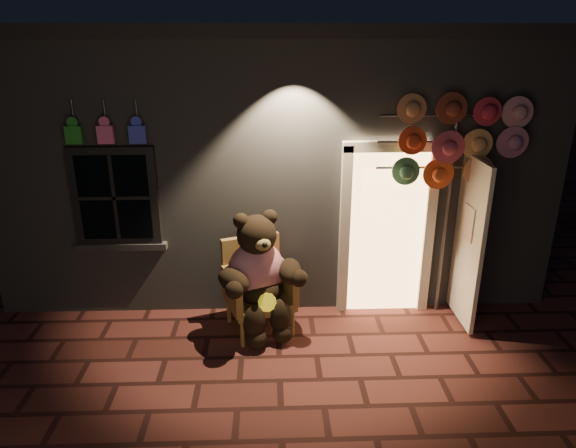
{
  "coord_description": "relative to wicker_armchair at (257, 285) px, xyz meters",
  "views": [
    {
      "loc": [
        -0.08,
        -4.39,
        3.36
      ],
      "look_at": [
        0.12,
        1.0,
        1.35
      ],
      "focal_mm": 32.0,
      "sensor_mm": 36.0,
      "label": 1
    }
  ],
  "objects": [
    {
      "name": "ground",
      "position": [
        0.25,
        -1.09,
        -0.55
      ],
      "size": [
        60.0,
        60.0,
        0.0
      ],
      "primitive_type": "plane",
      "color": "brown",
      "rests_on": "ground"
    },
    {
      "name": "shop_building",
      "position": [
        0.25,
        2.9,
        1.19
      ],
      "size": [
        7.3,
        5.95,
        3.51
      ],
      "color": "slate",
      "rests_on": "ground"
    },
    {
      "name": "wicker_armchair",
      "position": [
        0.0,
        0.0,
        0.0
      ],
      "size": [
        0.92,
        0.88,
        1.09
      ],
      "rotation": [
        0.0,
        0.0,
        0.34
      ],
      "color": "olive",
      "rests_on": "ground"
    },
    {
      "name": "teddy_bear",
      "position": [
        0.03,
        -0.14,
        0.2
      ],
      "size": [
        1.02,
        0.95,
        1.48
      ],
      "rotation": [
        0.0,
        0.0,
        0.34
      ],
      "color": "red",
      "rests_on": "ground"
    },
    {
      "name": "hat_rack",
      "position": [
        2.29,
        0.19,
        1.65
      ],
      "size": [
        1.72,
        0.22,
        2.72
      ],
      "color": "#59595E",
      "rests_on": "ground"
    }
  ]
}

